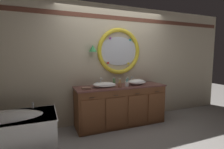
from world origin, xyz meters
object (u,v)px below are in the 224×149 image
Objects in this scene: bathtub at (1,131)px; sink_basin_left at (104,85)px; soap_dispenser at (114,81)px; folded_hand_towel at (86,88)px; toothbrush_holder_left at (120,85)px; toothbrush_holder_right at (127,84)px; sink_basin_right at (137,82)px.

sink_basin_left is at bearing 7.40° from bathtub.
soap_dispenser is 0.98× the size of folded_hand_towel.
toothbrush_holder_left reaches higher than sink_basin_left.
toothbrush_holder_left is at bearing -170.80° from toothbrush_holder_right.
toothbrush_holder_left is 0.68m from folded_hand_towel.
sink_basin_right is at bearing 3.18° from folded_hand_towel.
sink_basin_left is 0.47m from toothbrush_holder_right.
soap_dispenser is 0.76m from folded_hand_towel.
sink_basin_right reaches higher than bathtub.
toothbrush_holder_left reaches higher than folded_hand_towel.
bathtub is at bearing -172.60° from sink_basin_left.
folded_hand_towel is at bearing -176.82° from sink_basin_right.
toothbrush_holder_left is at bearing -5.92° from folded_hand_towel.
toothbrush_holder_right is 0.35m from soap_dispenser.
sink_basin_right is 2.43× the size of folded_hand_towel.
toothbrush_holder_right is (2.26, 0.13, 0.58)m from bathtub.
folded_hand_towel is (-1.15, -0.06, -0.05)m from sink_basin_right.
toothbrush_holder_left reaches higher than soap_dispenser.
sink_basin_left is at bearing 180.00° from sink_basin_right.
toothbrush_holder_left is 0.35m from soap_dispenser.
folded_hand_towel is at bearing 177.19° from toothbrush_holder_right.
sink_basin_right is (0.76, -0.00, 0.01)m from sink_basin_left.
soap_dispenser is at bearing 154.60° from sink_basin_right.
toothbrush_holder_left is at bearing 2.72° from bathtub.
toothbrush_holder_left is (0.29, -0.13, -0.00)m from sink_basin_left.
sink_basin_right is (2.55, 0.23, 0.59)m from bathtub.
soap_dispenser reaches higher than sink_basin_right.
folded_hand_towel is at bearing -170.79° from sink_basin_left.
soap_dispenser is at bearing 115.68° from toothbrush_holder_right.
toothbrush_holder_right is 0.86m from folded_hand_towel.
bathtub is 10.00× the size of soap_dispenser.
toothbrush_holder_right is at bearing -64.32° from soap_dispenser.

